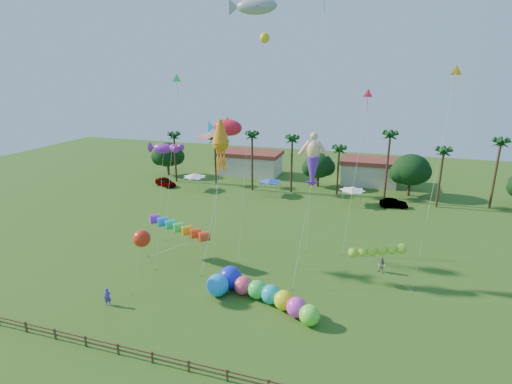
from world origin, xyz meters
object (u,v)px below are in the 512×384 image
(car_a, at_px, (165,182))
(blue_ball, at_px, (218,285))
(caterpillar_inflatable, at_px, (263,292))
(spectator_a, at_px, (108,297))
(spectator_b, at_px, (381,265))
(car_b, at_px, (394,203))

(car_a, relative_size, blue_ball, 2.14)
(caterpillar_inflatable, bearing_deg, spectator_a, -138.57)
(car_a, bearing_deg, caterpillar_inflatable, -112.55)
(car_a, bearing_deg, spectator_a, -132.14)
(car_a, relative_size, spectator_b, 2.67)
(caterpillar_inflatable, bearing_deg, spectator_b, 62.98)
(spectator_a, bearing_deg, car_a, 81.23)
(caterpillar_inflatable, relative_size, blue_ball, 5.04)
(car_a, xyz_separation_m, caterpillar_inflatable, (28.89, -32.00, 0.18))
(car_b, height_order, blue_ball, blue_ball)
(car_b, bearing_deg, spectator_b, 166.19)
(spectator_a, distance_m, caterpillar_inflatable, 14.47)
(spectator_a, relative_size, blue_ball, 0.79)
(car_b, relative_size, spectator_b, 2.40)
(spectator_a, relative_size, caterpillar_inflatable, 0.16)
(spectator_a, bearing_deg, blue_ball, -3.76)
(caterpillar_inflatable, bearing_deg, car_a, 153.47)
(spectator_a, bearing_deg, spectator_b, -0.62)
(car_b, bearing_deg, blue_ball, 142.92)
(spectator_a, height_order, spectator_b, spectator_b)
(car_a, relative_size, caterpillar_inflatable, 0.42)
(car_a, xyz_separation_m, spectator_a, (15.30, -36.96, 0.06))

